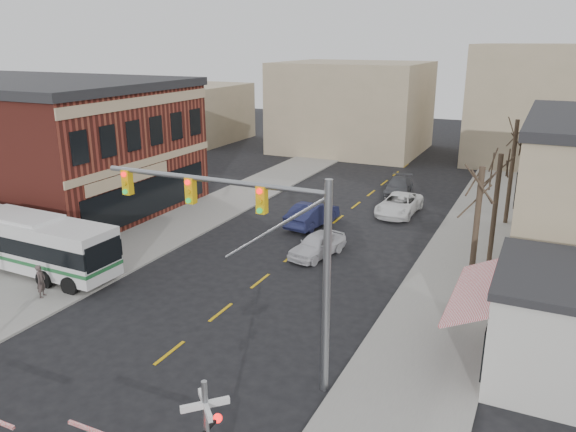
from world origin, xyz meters
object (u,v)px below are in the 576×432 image
at_px(car_c, 399,204).
at_px(car_d, 398,187).
at_px(pedestrian_far, 83,245).
at_px(traffic_signal_mast, 259,234).
at_px(car_b, 312,214).
at_px(transit_bus, 22,240).
at_px(pedestrian_near, 41,281).
at_px(car_a, 317,244).

height_order(car_c, car_d, car_c).
distance_m(car_d, pedestrian_far, 25.61).
xyz_separation_m(traffic_signal_mast, car_b, (-5.26, 17.53, -4.88)).
height_order(transit_bus, car_d, transit_bus).
xyz_separation_m(pedestrian_near, pedestrian_far, (-1.91, 4.73, 0.00)).
bearing_deg(car_a, traffic_signal_mast, -64.54).
height_order(traffic_signal_mast, car_d, traffic_signal_mast).
height_order(car_d, pedestrian_near, pedestrian_near).
height_order(car_a, pedestrian_far, pedestrian_far).
relative_size(car_d, pedestrian_far, 2.91).
bearing_deg(car_b, car_c, -125.52).
relative_size(car_a, pedestrian_far, 2.53).
xyz_separation_m(car_b, car_d, (3.38, 10.40, -0.11)).
bearing_deg(car_c, car_d, 107.02).
height_order(traffic_signal_mast, pedestrian_far, traffic_signal_mast).
bearing_deg(traffic_signal_mast, transit_bus, 168.56).
distance_m(transit_bus, car_d, 28.71).
relative_size(car_c, pedestrian_far, 3.19).
height_order(transit_bus, car_c, transit_bus).
height_order(traffic_signal_mast, car_a, traffic_signal_mast).
xyz_separation_m(car_a, car_d, (0.86, 15.60, -0.02)).
bearing_deg(car_d, car_b, -115.10).
xyz_separation_m(car_b, car_c, (4.77, 5.20, -0.08)).
relative_size(transit_bus, pedestrian_far, 7.17).
distance_m(car_a, car_d, 15.62).
relative_size(car_b, pedestrian_near, 2.98).
distance_m(car_a, car_b, 5.78).
relative_size(transit_bus, car_b, 2.42).
relative_size(transit_bus, car_d, 2.46).
bearing_deg(transit_bus, car_c, 49.95).
bearing_deg(pedestrian_near, car_c, -53.15).
xyz_separation_m(car_d, pedestrian_far, (-12.96, -22.09, 0.25)).
relative_size(transit_bus, car_a, 2.83).
xyz_separation_m(car_b, pedestrian_far, (-9.58, -11.69, 0.14)).
relative_size(traffic_signal_mast, car_c, 1.73).
bearing_deg(car_b, car_d, -101.02).
distance_m(transit_bus, car_b, 18.24).
bearing_deg(car_c, car_a, -100.07).
height_order(car_b, pedestrian_near, pedestrian_near).
height_order(pedestrian_near, pedestrian_far, pedestrian_far).
height_order(traffic_signal_mast, pedestrian_near, traffic_signal_mast).
bearing_deg(car_c, transit_bus, -127.95).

